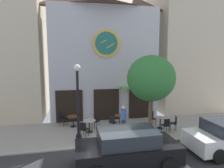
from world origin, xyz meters
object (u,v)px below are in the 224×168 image
street_tree (151,79)px  cafe_chair_near_lamp (96,120)px  cafe_chair_by_entrance (62,118)px  cafe_table_rightmost (89,123)px  cafe_chair_outer (174,122)px  cafe_table_center_right (160,121)px  cafe_chair_near_tree (152,117)px  cafe_chair_facing_wall (166,124)px  street_lamp (78,103)px  cafe_table_center (119,119)px  cafe_table_near_curb (73,119)px  pedestrian_blue (123,119)px  parked_car_black (127,148)px  cafe_chair_corner (113,122)px  cafe_chair_left_end (84,128)px

street_tree → cafe_chair_near_lamp: street_tree is taller
street_tree → cafe_chair_by_entrance: bearing=148.0°
cafe_table_rightmost → cafe_chair_outer: 5.32m
cafe_table_center_right → cafe_chair_near_tree: (-0.27, 0.77, 0.04)m
cafe_chair_outer → cafe_chair_facing_wall: 0.78m
street_lamp → cafe_chair_by_entrance: 3.40m
street_tree → cafe_table_center: (-1.25, 2.27, -2.90)m
cafe_table_near_curb → pedestrian_blue: bearing=-28.8°
cafe_chair_near_tree → cafe_chair_facing_wall: (0.27, -1.58, 0.00)m
cafe_table_center_right → parked_car_black: parked_car_black is taller
street_tree → cafe_chair_facing_wall: (1.27, 0.55, -2.88)m
cafe_chair_near_tree → pedestrian_blue: (-2.27, -1.05, 0.33)m
cafe_chair_by_entrance → street_lamp: bearing=-69.8°
cafe_table_near_curb → parked_car_black: (2.29, -5.19, 0.23)m
street_lamp → cafe_table_center_right: 5.58m
cafe_chair_corner → parked_car_black: size_ratio=0.21×
street_lamp → cafe_chair_near_tree: 5.53m
street_tree → cafe_chair_by_entrance: street_tree is taller
cafe_table_center_right → cafe_chair_left_end: (-4.93, -0.53, 0.04)m
street_tree → cafe_table_rightmost: 4.63m
parked_car_black → street_lamp: bearing=125.4°
cafe_table_center → cafe_chair_facing_wall: size_ratio=0.82×
street_tree → cafe_chair_corner: size_ratio=5.21×
cafe_table_center_right → cafe_chair_near_tree: bearing=109.1°
street_lamp → cafe_table_rightmost: size_ratio=5.36×
cafe_chair_near_lamp → cafe_chair_by_entrance: 2.37m
cafe_table_near_curb → cafe_chair_facing_wall: size_ratio=0.88×
cafe_table_rightmost → cafe_chair_left_end: cafe_chair_left_end is taller
cafe_chair_near_lamp → pedestrian_blue: bearing=-37.8°
street_tree → pedestrian_blue: street_tree is taller
street_tree → cafe_chair_facing_wall: bearing=23.3°
cafe_table_center → cafe_chair_corner: cafe_chair_corner is taller
cafe_chair_near_tree → parked_car_black: parked_car_black is taller
cafe_chair_corner → cafe_chair_facing_wall: same height
cafe_chair_left_end → pedestrian_blue: pedestrian_blue is taller
cafe_table_rightmost → cafe_chair_outer: bearing=-7.4°
cafe_chair_corner → pedestrian_blue: (0.55, -0.62, 0.33)m
cafe_table_center → parked_car_black: (-0.75, -4.72, 0.25)m
street_lamp → parked_car_black: bearing=-54.6°
cafe_table_center → cafe_chair_near_lamp: size_ratio=0.82×
cafe_chair_facing_wall → pedestrian_blue: bearing=168.2°
cafe_chair_near_lamp → pedestrian_blue: (1.54, -1.19, 0.33)m
cafe_chair_corner → parked_car_black: 4.17m
street_tree → cafe_chair_by_entrance: (-5.00, 3.13, -2.88)m
street_lamp → cafe_chair_near_lamp: bearing=59.0°
cafe_chair_by_entrance → pedestrian_blue: bearing=-28.8°
street_tree → cafe_table_rightmost: bearing=154.9°
cafe_chair_facing_wall → parked_car_black: bearing=-137.4°
street_tree → street_lamp: bearing=175.4°
cafe_table_near_curb → cafe_chair_near_lamp: cafe_chair_near_lamp is taller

